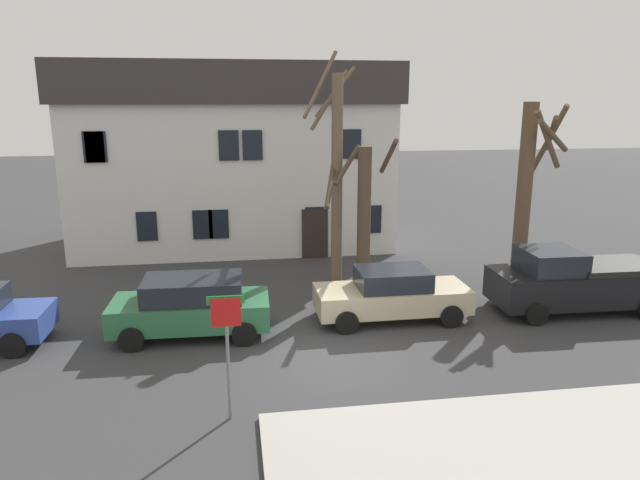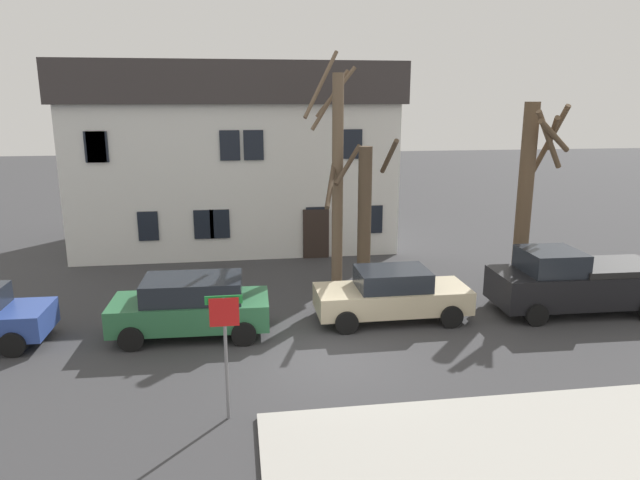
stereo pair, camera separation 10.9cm
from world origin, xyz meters
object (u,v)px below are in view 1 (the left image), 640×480
tree_bare_mid (362,213)px  tree_bare_far (528,186)px  building_main (234,155)px  pickup_truck_black (575,281)px  car_green_wagon (192,305)px  tree_bare_near (336,173)px  car_beige_sedan (392,294)px  street_sign_pole (227,334)px

tree_bare_mid → tree_bare_far: tree_bare_far is taller
tree_bare_mid → tree_bare_far: 6.12m
building_main → pickup_truck_black: size_ratio=2.64×
building_main → tree_bare_mid: building_main is taller
tree_bare_mid → car_green_wagon: 6.79m
pickup_truck_black → tree_bare_near: bearing=151.0°
building_main → tree_bare_mid: bearing=-61.4°
building_main → pickup_truck_black: 15.50m
tree_bare_far → car_beige_sedan: size_ratio=1.40×
car_green_wagon → pickup_truck_black: (11.91, 0.14, 0.10)m
tree_bare_far → street_sign_pole: bearing=-143.3°
car_green_wagon → street_sign_pole: bearing=-77.4°
pickup_truck_black → tree_bare_far: bearing=93.1°
tree_bare_near → car_green_wagon: tree_bare_near is taller
car_green_wagon → street_sign_pole: street_sign_pole is taller
building_main → pickup_truck_black: bearing=-46.1°
pickup_truck_black → street_sign_pole: size_ratio=1.96×
building_main → tree_bare_near: bearing=-63.6°
car_green_wagon → pickup_truck_black: 11.91m
tree_bare_near → car_beige_sedan: tree_bare_near is taller
tree_bare_far → car_beige_sedan: bearing=-152.7°
tree_bare_near → car_green_wagon: size_ratio=1.85×
car_beige_sedan → tree_bare_mid: bearing=95.8°
building_main → street_sign_pole: building_main is taller
tree_bare_mid → car_beige_sedan: 3.54m
building_main → car_green_wagon: (-1.39, -11.08, -3.23)m
tree_bare_mid → street_sign_pole: tree_bare_mid is taller
car_beige_sedan → pickup_truck_black: bearing=-1.5°
car_green_wagon → pickup_truck_black: size_ratio=0.83×
tree_bare_near → tree_bare_far: tree_bare_near is taller
street_sign_pole → tree_bare_near: bearing=66.3°
pickup_truck_black → building_main: bearing=133.9°
tree_bare_far → pickup_truck_black: bearing=-86.9°
tree_bare_near → car_green_wagon: bearing=-140.4°
tree_bare_mid → tree_bare_far: size_ratio=0.82×
tree_bare_far → car_beige_sedan: 7.06m
building_main → car_green_wagon: building_main is taller
building_main → tree_bare_mid: size_ratio=2.65×
car_green_wagon → tree_bare_near: bearing=39.6°
tree_bare_mid → car_beige_sedan: size_ratio=1.15×
tree_bare_near → street_sign_pole: 9.77m
tree_bare_mid → car_green_wagon: tree_bare_mid is taller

